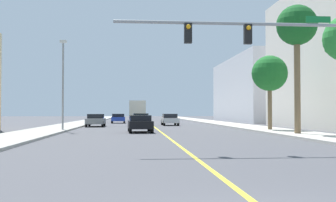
% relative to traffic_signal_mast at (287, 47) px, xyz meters
% --- Properties ---
extents(ground, '(192.00, 192.00, 0.00)m').
position_rel_traffic_signal_mast_xyz_m(ground, '(-4.41, 30.54, -4.41)').
color(ground, '#47474C').
extents(sidewalk_left, '(3.73, 168.00, 0.15)m').
position_rel_traffic_signal_mast_xyz_m(sidewalk_left, '(-13.88, 30.54, -4.33)').
color(sidewalk_left, '#9E9B93').
rests_on(sidewalk_left, ground).
extents(sidewalk_right, '(3.73, 168.00, 0.15)m').
position_rel_traffic_signal_mast_xyz_m(sidewalk_right, '(5.06, 30.54, -4.33)').
color(sidewalk_right, '#B2ADA3').
rests_on(sidewalk_right, ground).
extents(lane_marking_center, '(0.16, 144.00, 0.01)m').
position_rel_traffic_signal_mast_xyz_m(lane_marking_center, '(-4.41, 30.54, -4.40)').
color(lane_marking_center, yellow).
rests_on(lane_marking_center, ground).
extents(building_right_far, '(16.65, 27.26, 10.53)m').
position_rel_traffic_signal_mast_xyz_m(building_right_far, '(17.74, 49.76, 0.86)').
color(building_right_far, silver).
rests_on(building_right_far, ground).
extents(traffic_signal_mast, '(11.14, 0.36, 5.82)m').
position_rel_traffic_signal_mast_xyz_m(traffic_signal_mast, '(0.00, 0.00, 0.00)').
color(traffic_signal_mast, gray).
rests_on(traffic_signal_mast, sidewalk_right).
extents(street_lamp, '(0.56, 0.28, 7.49)m').
position_rel_traffic_signal_mast_xyz_m(street_lamp, '(-12.51, 17.52, -0.09)').
color(street_lamp, gray).
rests_on(street_lamp, sidewalk_left).
extents(palm_mid, '(2.79, 2.79, 8.87)m').
position_rel_traffic_signal_mast_xyz_m(palm_mid, '(4.64, 10.09, 3.00)').
color(palm_mid, brown).
rests_on(palm_mid, sidewalk_right).
extents(palm_far, '(3.00, 3.00, 6.22)m').
position_rel_traffic_signal_mast_xyz_m(palm_far, '(4.80, 16.22, 0.41)').
color(palm_far, brown).
rests_on(palm_far, sidewalk_right).
extents(car_silver, '(1.92, 3.93, 1.38)m').
position_rel_traffic_signal_mast_xyz_m(car_silver, '(-2.31, 31.02, -3.69)').
color(car_silver, '#BCBCC1').
rests_on(car_silver, ground).
extents(car_green, '(1.96, 4.45, 1.44)m').
position_rel_traffic_signal_mast_xyz_m(car_green, '(-5.83, 28.68, -3.65)').
color(car_green, '#196638').
rests_on(car_green, ground).
extents(car_gray, '(1.96, 4.50, 1.38)m').
position_rel_traffic_signal_mast_xyz_m(car_gray, '(-10.74, 27.84, -3.68)').
color(car_gray, slate).
rests_on(car_gray, ground).
extents(car_blue, '(2.04, 3.87, 1.33)m').
position_rel_traffic_signal_mast_xyz_m(car_blue, '(-8.80, 40.99, -3.71)').
color(car_blue, '#1E389E').
rests_on(car_blue, ground).
extents(car_black, '(2.01, 4.23, 1.35)m').
position_rel_traffic_signal_mast_xyz_m(car_black, '(-6.09, 15.35, -3.68)').
color(car_black, black).
rests_on(car_black, ground).
extents(delivery_truck, '(2.45, 8.93, 3.25)m').
position_rel_traffic_signal_mast_xyz_m(delivery_truck, '(-6.03, 45.69, -2.69)').
color(delivery_truck, red).
rests_on(delivery_truck, ground).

